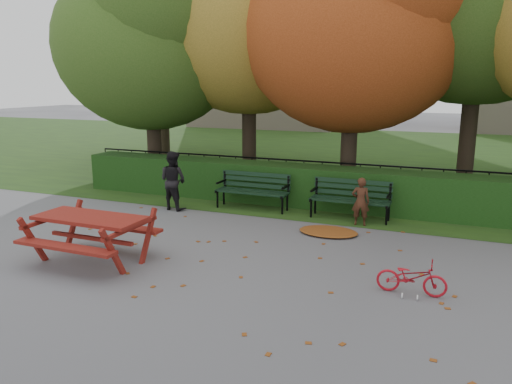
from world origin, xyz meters
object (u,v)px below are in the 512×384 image
at_px(tree_f, 163,8).
at_px(tree_c, 366,10).
at_px(picnic_table, 91,226).
at_px(child, 361,202).
at_px(bench_left, 253,188).
at_px(tree_a, 154,30).
at_px(adult, 173,180).
at_px(bench_right, 351,196).
at_px(bicycle, 412,277).

bearing_deg(tree_f, tree_c, -22.35).
bearing_deg(picnic_table, child, 46.13).
height_order(picnic_table, child, child).
relative_size(bench_left, picnic_table, 0.93).
height_order(tree_f, child, tree_f).
relative_size(tree_a, adult, 5.20).
relative_size(tree_f, adult, 6.38).
height_order(tree_f, bench_left, tree_f).
height_order(bench_left, picnic_table, picnic_table).
bearing_deg(bench_right, bicycle, -66.19).
bearing_deg(tree_c, picnic_table, -116.13).
bearing_deg(bicycle, adult, 61.07).
bearing_deg(tree_f, picnic_table, -65.13).
distance_m(tree_a, bench_right, 7.69).
distance_m(tree_f, bench_left, 9.56).
xyz_separation_m(bench_left, bench_right, (2.40, 0.00, 0.00)).
relative_size(tree_f, child, 8.63).
bearing_deg(adult, bench_right, -159.94).
bearing_deg(adult, tree_c, -132.79).
xyz_separation_m(tree_f, bench_left, (5.83, -5.54, -5.17)).
distance_m(picnic_table, child, 5.58).
bearing_deg(child, tree_f, -42.73).
bearing_deg(tree_f, bench_right, -33.92).
bearing_deg(bench_right, child, -58.03).
xyz_separation_m(bench_right, bicycle, (1.69, -3.82, -0.26)).
distance_m(tree_f, bicycle, 14.68).
xyz_separation_m(tree_a, tree_c, (6.02, 0.38, 0.30)).
height_order(bench_left, child, child).
distance_m(tree_a, picnic_table, 7.94).
relative_size(tree_f, picnic_table, 4.75).
distance_m(adult, bicycle, 6.62).
bearing_deg(adult, tree_a, -42.64).
xyz_separation_m(tree_c, bench_right, (0.27, -2.26, -4.30)).
relative_size(bench_right, picnic_table, 0.93).
xyz_separation_m(tree_c, picnic_table, (-3.31, -6.76, -4.18)).
height_order(picnic_table, bicycle, picnic_table).
distance_m(bench_right, child, 0.59).
distance_m(bench_left, adult, 1.97).
relative_size(picnic_table, adult, 1.34).
relative_size(picnic_table, child, 1.82).
bearing_deg(child, bench_left, -17.95).
distance_m(tree_a, tree_c, 6.04).
height_order(tree_c, adult, tree_c).
bearing_deg(bicycle, tree_f, 44.95).
bearing_deg(bicycle, tree_a, 52.74).
relative_size(tree_a, child, 7.04).
relative_size(tree_c, bicycle, 7.95).
bearing_deg(tree_a, tree_f, 117.98).
bearing_deg(tree_f, bicycle, -43.33).
relative_size(tree_a, tree_c, 0.94).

